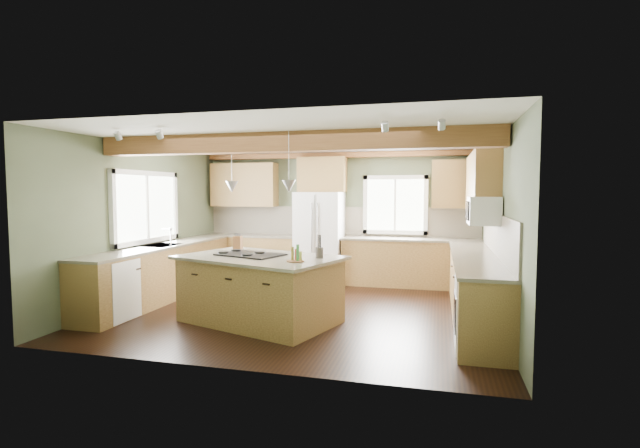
# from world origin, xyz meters

# --- Properties ---
(floor) EXTENTS (5.60, 5.60, 0.00)m
(floor) POSITION_xyz_m (0.00, 0.00, 0.00)
(floor) COLOR black
(floor) RESTS_ON ground
(ceiling) EXTENTS (5.60, 5.60, 0.00)m
(ceiling) POSITION_xyz_m (0.00, 0.00, 2.60)
(ceiling) COLOR silver
(ceiling) RESTS_ON wall_back
(wall_back) EXTENTS (5.60, 0.00, 5.60)m
(wall_back) POSITION_xyz_m (0.00, 2.50, 1.30)
(wall_back) COLOR #454D37
(wall_back) RESTS_ON ground
(wall_left) EXTENTS (0.00, 5.00, 5.00)m
(wall_left) POSITION_xyz_m (-2.80, 0.00, 1.30)
(wall_left) COLOR #454D37
(wall_left) RESTS_ON ground
(wall_right) EXTENTS (0.00, 5.00, 5.00)m
(wall_right) POSITION_xyz_m (2.80, 0.00, 1.30)
(wall_right) COLOR #454D37
(wall_right) RESTS_ON ground
(ceiling_beam) EXTENTS (5.55, 0.26, 0.26)m
(ceiling_beam) POSITION_xyz_m (0.00, -0.80, 2.47)
(ceiling_beam) COLOR brown
(ceiling_beam) RESTS_ON ceiling
(soffit_trim) EXTENTS (5.55, 0.20, 0.10)m
(soffit_trim) POSITION_xyz_m (0.00, 2.40, 2.54)
(soffit_trim) COLOR brown
(soffit_trim) RESTS_ON ceiling
(backsplash_back) EXTENTS (5.58, 0.03, 0.58)m
(backsplash_back) POSITION_xyz_m (0.00, 2.48, 1.21)
(backsplash_back) COLOR brown
(backsplash_back) RESTS_ON wall_back
(backsplash_right) EXTENTS (0.03, 3.70, 0.58)m
(backsplash_right) POSITION_xyz_m (2.78, 0.05, 1.21)
(backsplash_right) COLOR brown
(backsplash_right) RESTS_ON wall_right
(base_cab_back_left) EXTENTS (2.02, 0.60, 0.88)m
(base_cab_back_left) POSITION_xyz_m (-1.79, 2.20, 0.44)
(base_cab_back_left) COLOR brown
(base_cab_back_left) RESTS_ON floor
(counter_back_left) EXTENTS (2.06, 0.64, 0.04)m
(counter_back_left) POSITION_xyz_m (-1.79, 2.20, 0.90)
(counter_back_left) COLOR #463D33
(counter_back_left) RESTS_ON base_cab_back_left
(base_cab_back_right) EXTENTS (2.62, 0.60, 0.88)m
(base_cab_back_right) POSITION_xyz_m (1.49, 2.20, 0.44)
(base_cab_back_right) COLOR brown
(base_cab_back_right) RESTS_ON floor
(counter_back_right) EXTENTS (2.66, 0.64, 0.04)m
(counter_back_right) POSITION_xyz_m (1.49, 2.20, 0.90)
(counter_back_right) COLOR #463D33
(counter_back_right) RESTS_ON base_cab_back_right
(base_cab_left) EXTENTS (0.60, 3.70, 0.88)m
(base_cab_left) POSITION_xyz_m (-2.50, 0.05, 0.44)
(base_cab_left) COLOR brown
(base_cab_left) RESTS_ON floor
(counter_left) EXTENTS (0.64, 3.74, 0.04)m
(counter_left) POSITION_xyz_m (-2.50, 0.05, 0.90)
(counter_left) COLOR #463D33
(counter_left) RESTS_ON base_cab_left
(base_cab_right) EXTENTS (0.60, 3.70, 0.88)m
(base_cab_right) POSITION_xyz_m (2.50, 0.05, 0.44)
(base_cab_right) COLOR brown
(base_cab_right) RESTS_ON floor
(counter_right) EXTENTS (0.64, 3.74, 0.04)m
(counter_right) POSITION_xyz_m (2.50, 0.05, 0.90)
(counter_right) COLOR #463D33
(counter_right) RESTS_ON base_cab_right
(upper_cab_back_left) EXTENTS (1.40, 0.35, 0.90)m
(upper_cab_back_left) POSITION_xyz_m (-1.99, 2.33, 1.95)
(upper_cab_back_left) COLOR brown
(upper_cab_back_left) RESTS_ON wall_back
(upper_cab_over_fridge) EXTENTS (0.96, 0.35, 0.70)m
(upper_cab_over_fridge) POSITION_xyz_m (-0.30, 2.33, 2.15)
(upper_cab_over_fridge) COLOR brown
(upper_cab_over_fridge) RESTS_ON wall_back
(upper_cab_right) EXTENTS (0.35, 2.20, 0.90)m
(upper_cab_right) POSITION_xyz_m (2.62, 0.90, 1.95)
(upper_cab_right) COLOR brown
(upper_cab_right) RESTS_ON wall_right
(upper_cab_back_corner) EXTENTS (0.90, 0.35, 0.90)m
(upper_cab_back_corner) POSITION_xyz_m (2.30, 2.33, 1.95)
(upper_cab_back_corner) COLOR brown
(upper_cab_back_corner) RESTS_ON wall_back
(window_left) EXTENTS (0.04, 1.60, 1.05)m
(window_left) POSITION_xyz_m (-2.78, 0.05, 1.55)
(window_left) COLOR white
(window_left) RESTS_ON wall_left
(window_back) EXTENTS (1.10, 0.04, 1.00)m
(window_back) POSITION_xyz_m (1.15, 2.48, 1.55)
(window_back) COLOR white
(window_back) RESTS_ON wall_back
(sink) EXTENTS (0.50, 0.65, 0.03)m
(sink) POSITION_xyz_m (-2.50, 0.05, 0.91)
(sink) COLOR #262628
(sink) RESTS_ON counter_left
(faucet) EXTENTS (0.02, 0.02, 0.28)m
(faucet) POSITION_xyz_m (-2.32, 0.05, 1.05)
(faucet) COLOR #B2B2B7
(faucet) RESTS_ON sink
(dishwasher) EXTENTS (0.60, 0.60, 0.84)m
(dishwasher) POSITION_xyz_m (-2.49, -1.25, 0.43)
(dishwasher) COLOR white
(dishwasher) RESTS_ON floor
(oven) EXTENTS (0.60, 0.72, 0.84)m
(oven) POSITION_xyz_m (2.49, -1.25, 0.43)
(oven) COLOR white
(oven) RESTS_ON floor
(microwave) EXTENTS (0.40, 0.70, 0.38)m
(microwave) POSITION_xyz_m (2.58, -0.05, 1.55)
(microwave) COLOR white
(microwave) RESTS_ON wall_right
(pendant_left) EXTENTS (0.18, 0.18, 0.16)m
(pendant_left) POSITION_xyz_m (-0.88, -0.64, 1.88)
(pendant_left) COLOR #B2B2B7
(pendant_left) RESTS_ON ceiling
(pendant_right) EXTENTS (0.18, 0.18, 0.16)m
(pendant_right) POSITION_xyz_m (0.08, -0.96, 1.88)
(pendant_right) COLOR #B2B2B7
(pendant_right) RESTS_ON ceiling
(refrigerator) EXTENTS (0.90, 0.74, 1.80)m
(refrigerator) POSITION_xyz_m (-0.30, 2.12, 0.90)
(refrigerator) COLOR white
(refrigerator) RESTS_ON floor
(island) EXTENTS (2.29, 1.79, 0.88)m
(island) POSITION_xyz_m (-0.40, -0.80, 0.44)
(island) COLOR brown
(island) RESTS_ON floor
(island_top) EXTENTS (2.46, 1.96, 0.04)m
(island_top) POSITION_xyz_m (-0.40, -0.80, 0.90)
(island_top) COLOR #463D33
(island_top) RESTS_ON island
(cooktop) EXTENTS (1.01, 0.82, 0.02)m
(cooktop) POSITION_xyz_m (-0.56, -0.75, 0.93)
(cooktop) COLOR black
(cooktop) RESTS_ON island_top
(knife_block) EXTENTS (0.12, 0.09, 0.21)m
(knife_block) POSITION_xyz_m (-1.01, -0.17, 1.02)
(knife_block) COLOR brown
(knife_block) RESTS_ON island_top
(utensil_crock) EXTENTS (0.15, 0.15, 0.14)m
(utensil_crock) POSITION_xyz_m (0.44, -0.76, 0.99)
(utensil_crock) COLOR #3F3832
(utensil_crock) RESTS_ON island_top
(bottle_tray) EXTENTS (0.32, 0.32, 0.21)m
(bottle_tray) POSITION_xyz_m (0.22, -1.15, 1.02)
(bottle_tray) COLOR brown
(bottle_tray) RESTS_ON island_top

